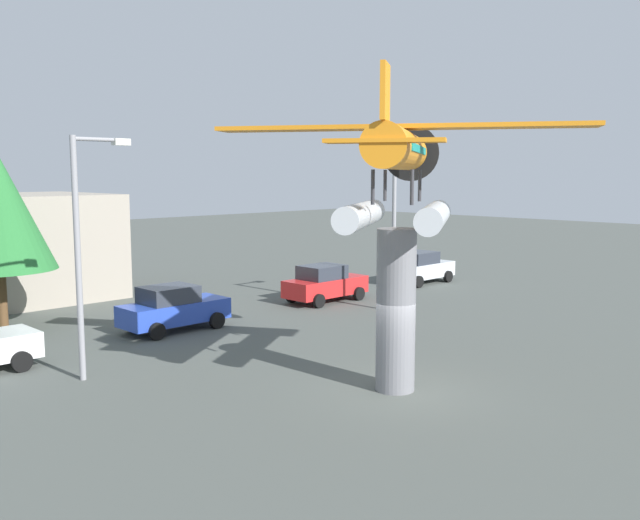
% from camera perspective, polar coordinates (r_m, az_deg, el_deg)
% --- Properties ---
extents(ground_plane, '(140.00, 140.00, 0.00)m').
position_cam_1_polar(ground_plane, '(19.90, 6.19, -10.60)').
color(ground_plane, '#4C514C').
extents(display_pedestal, '(1.10, 1.10, 4.56)m').
position_cam_1_polar(display_pedestal, '(19.32, 6.28, -4.15)').
color(display_pedestal, slate).
rests_on(display_pedestal, ground).
extents(floatplane_monument, '(7.00, 9.36, 4.00)m').
position_cam_1_polar(floatplane_monument, '(19.08, 6.49, 7.64)').
color(floatplane_monument, silver).
rests_on(floatplane_monument, display_pedestal).
extents(car_mid_blue, '(4.20, 2.02, 1.76)m').
position_cam_1_polar(car_mid_blue, '(27.31, -12.05, -3.90)').
color(car_mid_blue, '#2847B7').
rests_on(car_mid_blue, ground).
extents(car_far_red, '(4.20, 2.02, 1.76)m').
position_cam_1_polar(car_far_red, '(32.65, 0.40, -1.94)').
color(car_far_red, red).
rests_on(car_far_red, ground).
extents(car_distant_silver, '(4.20, 2.02, 1.76)m').
position_cam_1_polar(car_distant_silver, '(38.51, 8.25, -0.61)').
color(car_distant_silver, silver).
rests_on(car_distant_silver, ground).
extents(streetlight_primary, '(1.84, 0.28, 7.14)m').
position_cam_1_polar(streetlight_primary, '(21.15, -18.91, 1.72)').
color(streetlight_primary, gray).
rests_on(streetlight_primary, ground).
extents(streetlight_secondary, '(1.84, 0.28, 7.01)m').
position_cam_1_polar(streetlight_secondary, '(30.39, 6.39, 3.49)').
color(streetlight_secondary, gray).
rests_on(streetlight_secondary, ground).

